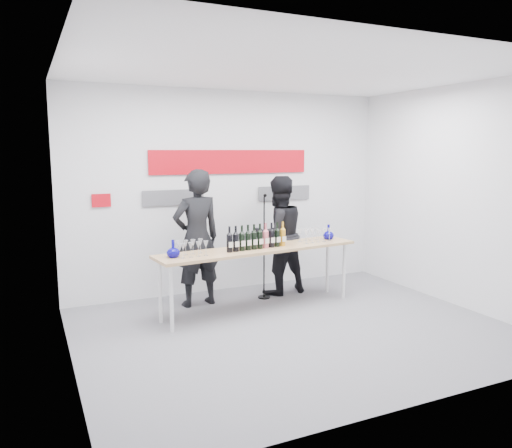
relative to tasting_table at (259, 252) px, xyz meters
name	(u,v)px	position (x,y,z in m)	size (l,w,h in m)	color
ground	(295,329)	(0.06, -0.86, -0.78)	(5.00, 5.00, 0.00)	slate
back_wall	(231,192)	(0.06, 1.14, 0.72)	(5.00, 0.04, 3.00)	silver
signage	(228,172)	(0.01, 1.11, 1.02)	(3.38, 0.02, 0.79)	red
tasting_table	(259,252)	(0.00, 0.00, 0.00)	(2.86, 0.86, 0.85)	tan
wine_bottles	(257,236)	(-0.06, -0.06, 0.23)	(0.89, 0.17, 0.33)	black
decanter_left	(173,249)	(-1.19, -0.10, 0.17)	(0.16, 0.16, 0.21)	#0A0678
decanter_right	(328,232)	(1.18, 0.16, 0.17)	(0.16, 0.16, 0.21)	#0A0678
glasses_left	(192,248)	(-0.96, -0.10, 0.16)	(0.38, 0.26, 0.18)	silver
glasses_right	(314,235)	(0.89, 0.09, 0.16)	(0.48, 0.26, 0.18)	silver
presenter_left	(197,238)	(-0.68, 0.55, 0.16)	(0.68, 0.45, 1.87)	black
presenter_right	(278,235)	(0.59, 0.60, 0.09)	(0.85, 0.66, 1.75)	black
mic_stand	(264,267)	(0.29, 0.45, -0.32)	(0.18, 0.18, 1.52)	black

